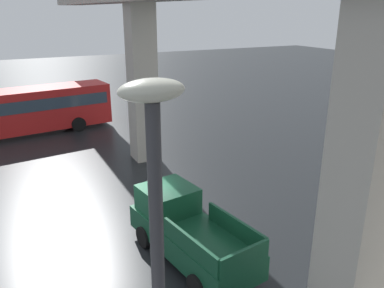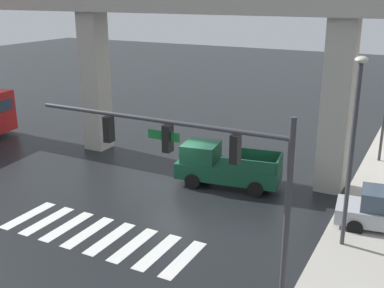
# 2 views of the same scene
# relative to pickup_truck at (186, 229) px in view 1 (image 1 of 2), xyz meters

# --- Properties ---
(ground_plane) EXTENTS (120.00, 120.00, 0.00)m
(ground_plane) POSITION_rel_pickup_truck_xyz_m (-2.21, -1.19, -0.99)
(ground_plane) COLOR black
(elevated_overpass) EXTENTS (51.89, 1.99, 9.43)m
(elevated_overpass) POSITION_rel_pickup_truck_xyz_m (-2.21, 1.95, 6.98)
(elevated_overpass) COLOR #ADA89E
(elevated_overpass) RESTS_ON ground
(pickup_truck) EXTENTS (5.32, 2.64, 2.08)m
(pickup_truck) POSITION_rel_pickup_truck_xyz_m (0.00, 0.00, 0.00)
(pickup_truck) COLOR #14472D
(pickup_truck) RESTS_ON ground
(city_bus) EXTENTS (3.79, 11.02, 2.99)m
(city_bus) POSITION_rel_pickup_truck_xyz_m (-17.03, -3.45, 0.73)
(city_bus) COLOR red
(city_bus) RESTS_ON ground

